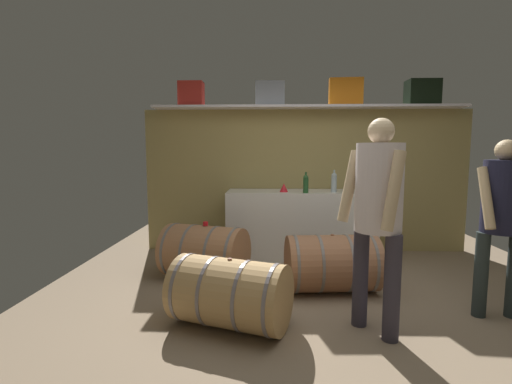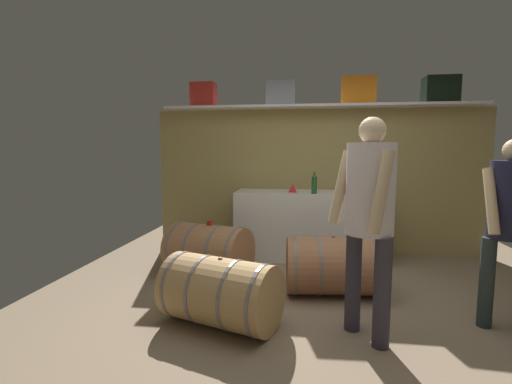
# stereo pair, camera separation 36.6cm
# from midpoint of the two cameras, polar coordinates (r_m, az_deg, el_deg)

# --- Properties ---
(ground_plane) EXTENTS (5.69, 7.62, 0.02)m
(ground_plane) POSITION_cam_midpoint_polar(r_m,az_deg,el_deg) (3.86, 6.98, -15.36)
(ground_plane) COLOR #89745B
(back_wall_panel) EXTENTS (4.49, 0.10, 1.98)m
(back_wall_panel) POSITION_cam_midpoint_polar(r_m,az_deg,el_deg) (5.26, 5.56, 1.71)
(back_wall_panel) COLOR #A08D53
(back_wall_panel) RESTS_ON ground
(high_shelf_board) EXTENTS (4.13, 0.40, 0.03)m
(high_shelf_board) POSITION_cam_midpoint_polar(r_m,az_deg,el_deg) (5.12, 5.79, 12.86)
(high_shelf_board) COLOR silver
(high_shelf_board) RESTS_ON back_wall_panel
(toolcase_red) EXTENTS (0.33, 0.22, 0.33)m
(toolcase_red) POSITION_cam_midpoint_polar(r_m,az_deg,el_deg) (5.28, -11.95, 14.52)
(toolcase_red) COLOR red
(toolcase_red) RESTS_ON high_shelf_board
(toolcase_grey) EXTENTS (0.39, 0.29, 0.32)m
(toolcase_grey) POSITION_cam_midpoint_polar(r_m,az_deg,el_deg) (5.14, 0.01, 14.82)
(toolcase_grey) COLOR gray
(toolcase_grey) RESTS_ON high_shelf_board
(toolcase_orange) EXTENTS (0.45, 0.22, 0.36)m
(toolcase_orange) POSITION_cam_midpoint_polar(r_m,az_deg,el_deg) (5.20, 11.62, 14.82)
(toolcase_orange) COLOR orange
(toolcase_orange) RESTS_ON high_shelf_board
(toolcase_black) EXTENTS (0.41, 0.28, 0.33)m
(toolcase_black) POSITION_cam_midpoint_polar(r_m,az_deg,el_deg) (5.46, 22.43, 13.94)
(toolcase_black) COLOR black
(toolcase_black) RESTS_ON high_shelf_board
(work_cabinet) EXTENTS (1.93, 0.61, 0.88)m
(work_cabinet) POSITION_cam_midpoint_polar(r_m,az_deg,el_deg) (4.97, 4.71, -4.94)
(work_cabinet) COLOR white
(work_cabinet) RESTS_ON ground
(wine_bottle_green) EXTENTS (0.07, 0.07, 0.27)m
(wine_bottle_green) POSITION_cam_midpoint_polar(r_m,az_deg,el_deg) (4.66, 5.44, 1.30)
(wine_bottle_green) COLOR #26562A
(wine_bottle_green) RESTS_ON work_cabinet
(wine_bottle_clear) EXTENTS (0.07, 0.07, 0.29)m
(wine_bottle_clear) POSITION_cam_midpoint_polar(r_m,az_deg,el_deg) (4.82, 9.79, 1.52)
(wine_bottle_clear) COLOR #ABBDC3
(wine_bottle_clear) RESTS_ON work_cabinet
(wine_bottle_amber) EXTENTS (0.08, 0.08, 0.34)m
(wine_bottle_amber) POSITION_cam_midpoint_polar(r_m,az_deg,el_deg) (5.02, 13.75, 1.89)
(wine_bottle_amber) COLOR brown
(wine_bottle_amber) RESTS_ON work_cabinet
(wine_glass) EXTENTS (0.07, 0.07, 0.14)m
(wine_glass) POSITION_cam_midpoint_polar(r_m,az_deg,el_deg) (4.79, 15.14, 1.00)
(wine_glass) COLOR white
(wine_glass) RESTS_ON work_cabinet
(red_funnel) EXTENTS (0.11, 0.11, 0.11)m
(red_funnel) POSITION_cam_midpoint_polar(r_m,az_deg,el_deg) (4.78, 2.13, 0.66)
(red_funnel) COLOR red
(red_funnel) RESTS_ON work_cabinet
(wine_barrel_near) EXTENTS (1.02, 0.83, 0.60)m
(wine_barrel_near) POSITION_cam_midpoint_polar(r_m,az_deg,el_deg) (4.21, -10.43, -9.11)
(wine_barrel_near) COLOR #A9724B
(wine_barrel_near) RESTS_ON ground
(wine_barrel_far) EXTENTS (0.94, 0.65, 0.58)m
(wine_barrel_far) POSITION_cam_midpoint_polar(r_m,az_deg,el_deg) (3.83, 8.86, -10.80)
(wine_barrel_far) COLOR #9A6645
(wine_barrel_far) RESTS_ON ground
(wine_barrel_flank) EXTENTS (1.04, 0.82, 0.57)m
(wine_barrel_flank) POSITION_cam_midpoint_polar(r_m,az_deg,el_deg) (3.10, -7.53, -15.20)
(wine_barrel_flank) COLOR tan
(wine_barrel_flank) RESTS_ON ground
(tasting_cup) EXTENTS (0.06, 0.06, 0.04)m
(tasting_cup) POSITION_cam_midpoint_polar(r_m,az_deg,el_deg) (4.13, -10.30, -4.83)
(tasting_cup) COLOR red
(tasting_cup) RESTS_ON wine_barrel_near
(winemaker_pouring) EXTENTS (0.45, 0.38, 1.51)m
(winemaker_pouring) POSITION_cam_midpoint_polar(r_m,az_deg,el_deg) (3.59, 31.35, -2.41)
(winemaker_pouring) COLOR #273130
(winemaker_pouring) RESTS_ON ground
(visitor_tasting) EXTENTS (0.49, 0.52, 1.66)m
(visitor_tasting) POSITION_cam_midpoint_polar(r_m,az_deg,el_deg) (2.88, 14.82, -1.80)
(visitor_tasting) COLOR #34303C
(visitor_tasting) RESTS_ON ground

